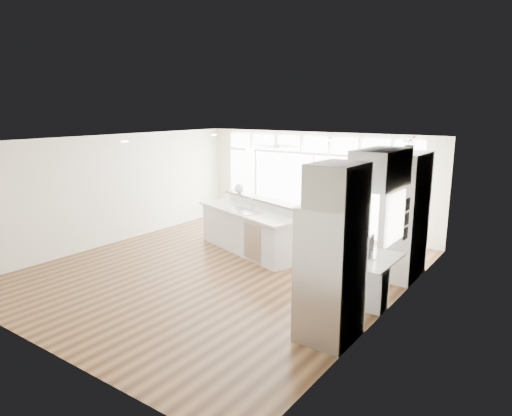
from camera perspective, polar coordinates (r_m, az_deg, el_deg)
The scene contains 24 objects.
floor at distance 9.73m, azimuth -4.04°, elevation -7.69°, with size 7.00×8.00×0.02m, color #402613.
ceiling at distance 9.16m, azimuth -4.30°, elevation 8.43°, with size 7.00×8.00×0.02m, color white.
wall_back at distance 12.64m, azimuth 7.44°, elevation 3.29°, with size 7.00×0.04×2.70m, color silver.
wall_front at distance 6.87m, azimuth -25.99°, elevation -5.64°, with size 7.00×0.04×2.70m, color silver.
wall_left at distance 11.86m, azimuth -17.36°, elevation 2.23°, with size 0.04×8.00×2.70m, color silver.
wall_right at distance 7.68m, azimuth 16.48°, elevation -3.06°, with size 0.04×8.00×2.70m, color silver.
glass_wall at distance 12.64m, azimuth 7.28°, elevation 1.92°, with size 5.80×0.06×2.08m, color white.
transom_row at distance 12.47m, azimuth 7.45°, elevation 7.94°, with size 5.90×0.06×0.40m, color white.
desk_window at distance 7.92m, azimuth 17.01°, elevation -1.14°, with size 0.04×0.85×0.85m, color silver.
ceiling_fan at distance 11.73m, azimuth 2.63°, elevation 8.24°, with size 1.16×1.16×0.32m, color white.
recessed_lights at distance 9.32m, azimuth -3.51°, elevation 8.39°, with size 3.40×3.00×0.02m, color #F0E1CC.
oven_cabinet at distance 9.46m, azimuth 18.15°, elevation -0.91°, with size 0.64×1.20×2.50m, color silver.
desk_nook at distance 8.36m, azimuth 14.34°, elevation -8.66°, with size 0.72×1.30×0.76m, color silver.
upper_cabinets at distance 7.87m, azimuth 15.37°, elevation 4.81°, with size 0.64×1.30×0.64m, color silver.
refrigerator at distance 6.72m, azimuth 9.29°, elevation -8.03°, with size 0.76×0.90×2.00m, color #A9A9AE.
fridge_cabinet at distance 6.37m, azimuth 10.18°, elevation 2.90°, with size 0.64×0.90×0.60m, color silver.
framed_photos at distance 8.53m, azimuth 18.28°, elevation -1.31°, with size 0.06×0.22×0.80m, color black.
kitchen_island at distance 10.69m, azimuth -0.99°, elevation -2.34°, with size 3.07×1.15×1.22m, color silver.
rug at distance 9.23m, azimuth 11.09°, elevation -8.94°, with size 0.95×0.69×0.01m, color #341E10.
office_chair at distance 7.93m, azimuth 8.00°, elevation -9.06°, with size 0.46×0.43×0.89m, color black.
fishbowl at distance 11.52m, azimuth -2.10°, elevation 2.46°, with size 0.25×0.25×0.25m, color silver.
monitor at distance 8.20m, azimuth 14.03°, elevation -4.77°, with size 0.08×0.48×0.40m, color black.
keyboard at distance 8.32m, azimuth 12.87°, elevation -5.86°, with size 0.11×0.30×0.01m, color silver.
potted_plant at distance 9.26m, azimuth 18.72°, elevation 7.38°, with size 0.28×0.32×0.25m, color #2F5D28.
Camera 1 is at (5.83, -7.04, 3.33)m, focal length 32.00 mm.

